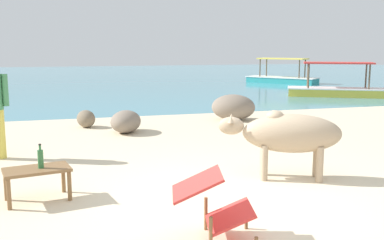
% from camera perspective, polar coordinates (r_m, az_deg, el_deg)
% --- Properties ---
extents(sand_beach, '(18.00, 14.00, 0.04)m').
position_cam_1_polar(sand_beach, '(5.46, 5.07, -10.59)').
color(sand_beach, beige).
rests_on(sand_beach, ground).
extents(water_surface, '(60.00, 36.00, 0.03)m').
position_cam_1_polar(water_surface, '(26.93, -11.68, 5.10)').
color(water_surface, teal).
rests_on(water_surface, ground).
extents(cow, '(1.71, 0.99, 0.97)m').
position_cam_1_polar(cow, '(6.37, 12.14, -1.74)').
color(cow, tan).
rests_on(cow, sand_beach).
extents(low_bench_table, '(0.83, 0.58, 0.40)m').
position_cam_1_polar(low_bench_table, '(5.71, -19.12, -6.44)').
color(low_bench_table, brown).
rests_on(low_bench_table, sand_beach).
extents(bottle, '(0.07, 0.07, 0.30)m').
position_cam_1_polar(bottle, '(5.66, -18.71, -4.65)').
color(bottle, '#2D6B38').
rests_on(bottle, low_bench_table).
extents(deck_chair_near, '(0.86, 0.69, 0.68)m').
position_cam_1_polar(deck_chair_near, '(4.31, 2.77, -10.38)').
color(deck_chair_near, brown).
rests_on(deck_chair_near, sand_beach).
extents(shore_rock_medium, '(0.90, 1.06, 0.48)m').
position_cam_1_polar(shore_rock_medium, '(9.78, -8.43, -0.19)').
color(shore_rock_medium, gray).
rests_on(shore_rock_medium, sand_beach).
extents(shore_rock_small, '(1.35, 1.22, 0.65)m').
position_cam_1_polar(shore_rock_small, '(11.38, 5.27, 1.62)').
color(shore_rock_small, gray).
rests_on(shore_rock_small, sand_beach).
extents(shore_rock_flat, '(0.56, 0.65, 0.40)m').
position_cam_1_polar(shore_rock_flat, '(10.60, -13.34, 0.16)').
color(shore_rock_flat, '#756651').
rests_on(shore_rock_flat, sand_beach).
extents(boat_teal, '(3.22, 3.58, 1.29)m').
position_cam_1_polar(boat_teal, '(23.80, 11.37, 5.28)').
color(boat_teal, teal).
rests_on(boat_teal, water_surface).
extents(boat_yellow, '(3.79, 2.74, 1.29)m').
position_cam_1_polar(boat_yellow, '(17.97, 17.95, 3.77)').
color(boat_yellow, gold).
rests_on(boat_yellow, water_surface).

